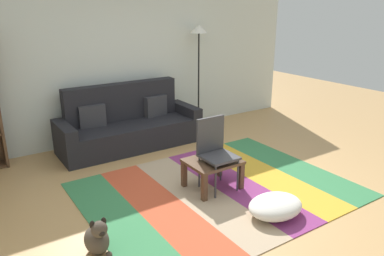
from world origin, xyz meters
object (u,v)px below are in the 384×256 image
object	(u,v)px
standing_lamp	(199,43)
couch	(129,126)
coffee_table	(213,165)
pouf	(275,206)
dog	(97,239)
folding_chair	(215,147)
tv_remote	(215,162)

from	to	relation	value
standing_lamp	couch	bearing A→B (deg)	-172.29
coffee_table	couch	bearing A→B (deg)	97.18
pouf	dog	bearing A→B (deg)	166.70
couch	dog	xyz separation A→B (m)	(-1.42, -2.43, -0.18)
folding_chair	standing_lamp	bearing A→B (deg)	82.95
couch	standing_lamp	world-z (taller)	standing_lamp
couch	coffee_table	size ratio (longest dim) A/B	3.54
couch	dog	distance (m)	2.82
coffee_table	pouf	xyz separation A→B (m)	(0.18, -0.91, -0.19)
coffee_table	folding_chair	world-z (taller)	folding_chair
standing_lamp	dog	bearing A→B (deg)	-138.05
standing_lamp	coffee_table	bearing A→B (deg)	-120.33
couch	tv_remote	bearing A→B (deg)	-83.55
pouf	tv_remote	world-z (taller)	tv_remote
coffee_table	folding_chair	xyz separation A→B (m)	(0.04, 0.01, 0.23)
standing_lamp	folding_chair	distance (m)	2.67
couch	folding_chair	world-z (taller)	couch
couch	dog	world-z (taller)	couch
coffee_table	pouf	bearing A→B (deg)	-78.83
folding_chair	couch	bearing A→B (deg)	121.00
pouf	dog	distance (m)	1.90
pouf	standing_lamp	bearing A→B (deg)	70.59
pouf	couch	bearing A→B (deg)	98.46
coffee_table	pouf	size ratio (longest dim) A/B	1.00
tv_remote	pouf	bearing A→B (deg)	-61.79
tv_remote	folding_chair	xyz separation A→B (m)	(0.05, 0.09, 0.15)
pouf	dog	world-z (taller)	dog
pouf	standing_lamp	xyz separation A→B (m)	(1.08, 3.07, 1.44)
pouf	tv_remote	xyz separation A→B (m)	(-0.20, 0.84, 0.27)
dog	tv_remote	distance (m)	1.71
tv_remote	folding_chair	bearing A→B (deg)	74.13
dog	tv_remote	size ratio (longest dim) A/B	2.65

